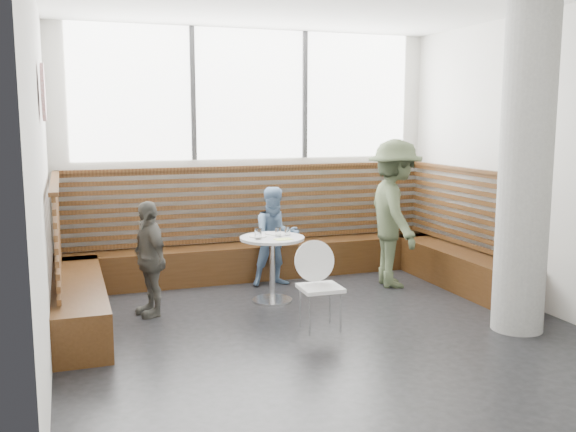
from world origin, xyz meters
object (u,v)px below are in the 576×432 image
object	(u,v)px
cafe_chair	(318,278)
cafe_table	(272,255)
concrete_column	(525,168)
adult_man	(394,213)
child_left	(149,258)
child_back	(276,237)

from	to	relation	value
cafe_chair	cafe_table	bearing A→B (deg)	99.11
concrete_column	cafe_table	xyz separation A→B (m)	(-1.99, 1.73, -1.06)
adult_man	child_left	bearing A→B (deg)	105.27
concrete_column	child_left	bearing A→B (deg)	153.46
concrete_column	child_back	size ratio (longest dim) A/B	2.59
cafe_chair	child_back	size ratio (longest dim) A/B	0.70
child_left	adult_man	bearing A→B (deg)	79.69
concrete_column	adult_man	xyz separation A→B (m)	(-0.35, 1.90, -0.69)
child_back	cafe_table	bearing A→B (deg)	-111.49
cafe_table	child_left	size ratio (longest dim) A/B	0.61
cafe_table	adult_man	bearing A→B (deg)	5.97
cafe_table	adult_man	world-z (taller)	adult_man
cafe_table	child_left	xyz separation A→B (m)	(-1.38, -0.05, 0.07)
concrete_column	cafe_table	size ratio (longest dim) A/B	4.27
child_back	child_left	xyz separation A→B (m)	(-1.64, -0.71, -0.01)
cafe_table	child_left	distance (m)	1.38
cafe_table	cafe_chair	size ratio (longest dim) A/B	0.86
cafe_table	child_back	xyz separation A→B (m)	(0.26, 0.66, 0.08)
concrete_column	cafe_chair	size ratio (longest dim) A/B	3.68
adult_man	child_left	size ratio (longest dim) A/B	1.49
child_back	child_left	bearing A→B (deg)	-156.75
concrete_column	cafe_table	bearing A→B (deg)	139.03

